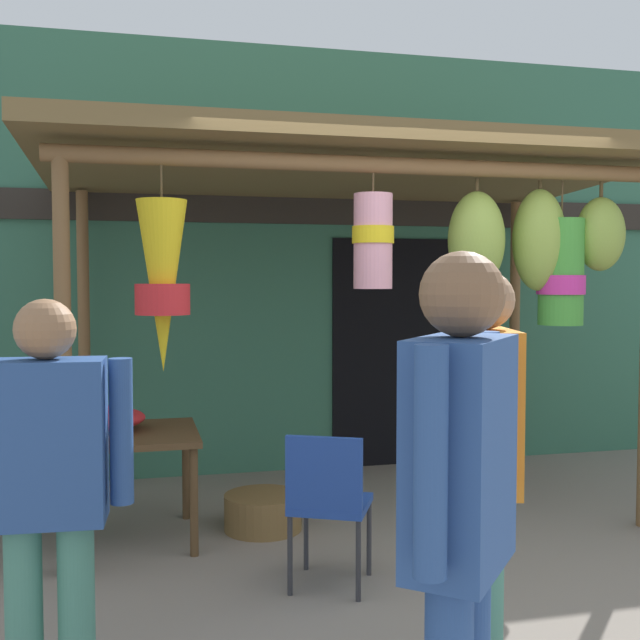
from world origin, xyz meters
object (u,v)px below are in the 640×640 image
Objects in this scene: vendor_in_orange at (483,447)px; passerby_at_right at (48,482)px; wicker_basket_by_table at (263,512)px; shopper_by_bananas at (460,507)px; display_table at (79,444)px; folding_chair at (328,497)px; flower_heap_on_table at (91,419)px.

vendor_in_orange reaches higher than passerby_at_right.
wicker_basket_by_table is 0.30× the size of vendor_in_orange.
vendor_in_orange is 0.92m from shopper_by_bananas.
folding_chair is at bearing -38.43° from display_table.
flower_heap_on_table is (0.07, 0.06, 0.14)m from display_table.
folding_chair reaches higher than display_table.
display_table is at bearing 90.90° from passerby_at_right.
wicker_basket_by_table is at bearing 0.65° from display_table.
wicker_basket_by_table is 2.49m from passerby_at_right.
vendor_in_orange is 1.06× the size of passerby_at_right.
display_table is 3.23m from shopper_by_bananas.
vendor_in_orange is at bearing -73.45° from folding_chair.
shopper_by_bananas is at bearing -93.50° from folding_chair.
vendor_in_orange is at bearing -76.93° from wicker_basket_by_table.
vendor_in_orange reaches higher than folding_chair.
shopper_by_bananas reaches higher than wicker_basket_by_table.
folding_chair is 0.53× the size of passerby_at_right.
shopper_by_bananas is 1.48m from passerby_at_right.
shopper_by_bananas is 1.09× the size of passerby_at_right.
shopper_by_bananas is (1.20, -2.97, 0.39)m from display_table.
shopper_by_bananas is at bearing -69.57° from flower_heap_on_table.
shopper_by_bananas is (-0.45, -0.80, 0.03)m from vendor_in_orange.
shopper_by_bananas reaches higher than display_table.
wicker_basket_by_table is (1.08, -0.05, -0.65)m from flower_heap_on_table.
wicker_basket_by_table is 0.32× the size of passerby_at_right.
shopper_by_bananas reaches higher than flower_heap_on_table.
passerby_at_right is at bearing -89.10° from display_table.
flower_heap_on_table reaches higher than folding_chair.
vendor_in_orange is 0.98× the size of shopper_by_bananas.
vendor_in_orange is (0.51, -2.19, 0.88)m from wicker_basket_by_table.
display_table is 1.71× the size of folding_chair.
vendor_in_orange is at bearing 60.31° from shopper_by_bananas.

